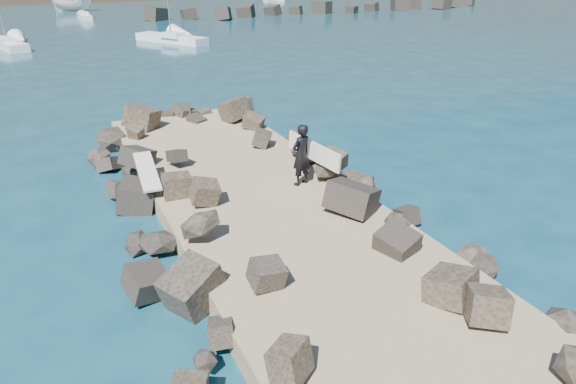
{
  "coord_description": "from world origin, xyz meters",
  "views": [
    {
      "loc": [
        -5.43,
        -12.33,
        7.24
      ],
      "look_at": [
        0.0,
        -1.0,
        1.5
      ],
      "focal_mm": 32.0,
      "sensor_mm": 36.0,
      "label": 1
    }
  ],
  "objects": [
    {
      "name": "sailboat_a",
      "position": [
        -7.7,
        40.34,
        0.35
      ],
      "size": [
        3.67,
        7.57,
        8.91
      ],
      "color": "white",
      "rests_on": "ground"
    },
    {
      "name": "boat_imported",
      "position": [
        0.62,
        74.39,
        1.14
      ],
      "size": [
        6.33,
        4.07,
        2.29
      ],
      "primitive_type": "imported",
      "rotation": [
        0.0,
        0.0,
        1.23
      ],
      "color": "white",
      "rests_on": "ground"
    },
    {
      "name": "breakwater_secondary",
      "position": [
        35.0,
        55.0,
        0.6
      ],
      "size": [
        52.0,
        4.0,
        1.2
      ],
      "primitive_type": "cube",
      "color": "black",
      "rests_on": "ground"
    },
    {
      "name": "surfboard_resting",
      "position": [
        -2.98,
        3.02,
        1.04
      ],
      "size": [
        0.69,
        2.26,
        0.07
      ],
      "primitive_type": "cube",
      "rotation": [
        0.0,
        0.0,
        -0.06
      ],
      "color": "beige",
      "rests_on": "riprap_left"
    },
    {
      "name": "surfer_with_board",
      "position": [
        1.56,
        1.17,
        1.6
      ],
      "size": [
        1.18,
        2.43,
        1.99
      ],
      "color": "black",
      "rests_on": "jetty"
    },
    {
      "name": "riprap_left",
      "position": [
        -2.9,
        -1.5,
        0.5
      ],
      "size": [
        2.6,
        22.0,
        1.0
      ],
      "primitive_type": "cube",
      "color": "black",
      "rests_on": "ground"
    },
    {
      "name": "ground",
      "position": [
        0.0,
        0.0,
        0.0
      ],
      "size": [
        800.0,
        800.0,
        0.0
      ],
      "primitive_type": "plane",
      "color": "#0F384C",
      "rests_on": "ground"
    },
    {
      "name": "sailboat_c",
      "position": [
        6.23,
        37.43,
        0.35
      ],
      "size": [
        5.5,
        7.81,
        9.54
      ],
      "color": "white",
      "rests_on": "ground"
    },
    {
      "name": "sailboat_b",
      "position": [
        0.96,
        62.03,
        0.35
      ],
      "size": [
        1.4,
        5.55,
        6.81
      ],
      "color": "white",
      "rests_on": "ground"
    },
    {
      "name": "riprap_right",
      "position": [
        2.9,
        -1.5,
        0.5
      ],
      "size": [
        2.6,
        22.0,
        1.0
      ],
      "primitive_type": "cube",
      "color": "black",
      "rests_on": "ground"
    },
    {
      "name": "jetty",
      "position": [
        0.0,
        -2.0,
        0.3
      ],
      "size": [
        6.0,
        26.0,
        0.6
      ],
      "primitive_type": "cube",
      "color": "#8C7759",
      "rests_on": "ground"
    }
  ]
}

